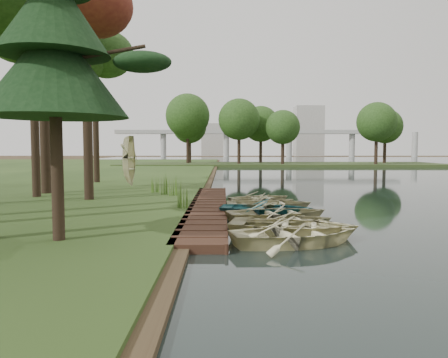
{
  "coord_description": "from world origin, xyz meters",
  "views": [
    {
      "loc": [
        -0.93,
        -18.95,
        2.75
      ],
      "look_at": [
        -0.9,
        0.93,
        1.36
      ],
      "focal_mm": 35.0,
      "sensor_mm": 36.0,
      "label": 1
    }
  ],
  "objects_px": {
    "rowboat_0": "(296,231)",
    "rowboat_2": "(285,219)",
    "stored_rowboat": "(131,181)",
    "boardwalk": "(208,208)",
    "pine_tree": "(54,38)",
    "rowboat_1": "(293,224)"
  },
  "relations": [
    {
      "from": "rowboat_1",
      "to": "stored_rowboat",
      "type": "xyz_separation_m",
      "value": [
        -8.13,
        15.03,
        0.18
      ]
    },
    {
      "from": "rowboat_2",
      "to": "stored_rowboat",
      "type": "distance_m",
      "value": 15.88
    },
    {
      "from": "rowboat_2",
      "to": "stored_rowboat",
      "type": "relative_size",
      "value": 1.02
    },
    {
      "from": "boardwalk",
      "to": "stored_rowboat",
      "type": "xyz_separation_m",
      "value": [
        -5.34,
        9.25,
        0.49
      ]
    },
    {
      "from": "rowboat_1",
      "to": "rowboat_2",
      "type": "xyz_separation_m",
      "value": [
        -0.05,
        1.36,
        -0.06
      ]
    },
    {
      "from": "rowboat_0",
      "to": "rowboat_1",
      "type": "height_order",
      "value": "rowboat_1"
    },
    {
      "from": "pine_tree",
      "to": "boardwalk",
      "type": "bearing_deg",
      "value": 63.02
    },
    {
      "from": "rowboat_0",
      "to": "rowboat_2",
      "type": "distance_m",
      "value": 2.47
    },
    {
      "from": "stored_rowboat",
      "to": "rowboat_2",
      "type": "bearing_deg",
      "value": -142.5
    },
    {
      "from": "rowboat_2",
      "to": "pine_tree",
      "type": "bearing_deg",
      "value": 106.75
    },
    {
      "from": "boardwalk",
      "to": "pine_tree",
      "type": "height_order",
      "value": "pine_tree"
    },
    {
      "from": "rowboat_2",
      "to": "stored_rowboat",
      "type": "xyz_separation_m",
      "value": [
        -8.08,
        13.67,
        0.24
      ]
    },
    {
      "from": "boardwalk",
      "to": "pine_tree",
      "type": "distance_m",
      "value": 9.91
    },
    {
      "from": "stored_rowboat",
      "to": "pine_tree",
      "type": "relative_size",
      "value": 0.39
    },
    {
      "from": "boardwalk",
      "to": "rowboat_0",
      "type": "distance_m",
      "value": 7.41
    },
    {
      "from": "rowboat_2",
      "to": "rowboat_0",
      "type": "bearing_deg",
      "value": 171.71
    },
    {
      "from": "rowboat_2",
      "to": "boardwalk",
      "type": "bearing_deg",
      "value": 24.02
    },
    {
      "from": "rowboat_1",
      "to": "rowboat_2",
      "type": "relative_size",
      "value": 1.17
    },
    {
      "from": "rowboat_0",
      "to": "rowboat_2",
      "type": "height_order",
      "value": "rowboat_0"
    },
    {
      "from": "rowboat_2",
      "to": "pine_tree",
      "type": "xyz_separation_m",
      "value": [
        -6.49,
        -2.95,
        5.22
      ]
    },
    {
      "from": "stored_rowboat",
      "to": "pine_tree",
      "type": "height_order",
      "value": "pine_tree"
    },
    {
      "from": "boardwalk",
      "to": "pine_tree",
      "type": "bearing_deg",
      "value": -116.98
    }
  ]
}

